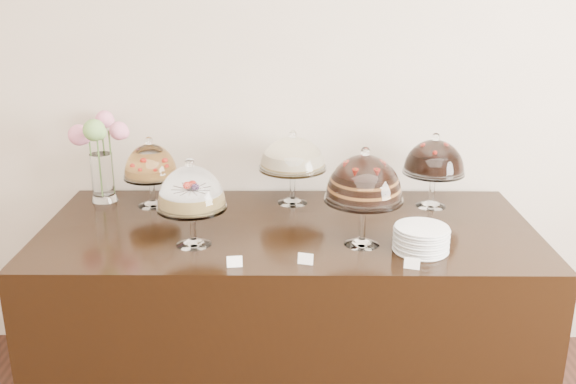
{
  "coord_description": "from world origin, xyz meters",
  "views": [
    {
      "loc": [
        -0.3,
        -0.23,
        1.97
      ],
      "look_at": [
        -0.32,
        2.4,
        1.08
      ],
      "focal_mm": 40.0,
      "sensor_mm": 36.0,
      "label": 1
    }
  ],
  "objects_px": {
    "cake_stand_sugar_sponge": "(191,192)",
    "flower_vase": "(99,151)",
    "plate_stack": "(421,239)",
    "cake_stand_dark_choco": "(434,160)",
    "display_counter": "(288,315)",
    "cake_stand_fruit_tart": "(150,164)",
    "cake_stand_choco_layer": "(364,182)",
    "cake_stand_cheesecake": "(293,156)"
  },
  "relations": [
    {
      "from": "cake_stand_dark_choco",
      "to": "plate_stack",
      "type": "bearing_deg",
      "value": -105.79
    },
    {
      "from": "display_counter",
      "to": "cake_stand_fruit_tart",
      "type": "distance_m",
      "value": 0.98
    },
    {
      "from": "cake_stand_sugar_sponge",
      "to": "plate_stack",
      "type": "relative_size",
      "value": 1.7
    },
    {
      "from": "cake_stand_choco_layer",
      "to": "cake_stand_dark_choco",
      "type": "xyz_separation_m",
      "value": [
        0.39,
        0.48,
        -0.04
      ]
    },
    {
      "from": "cake_stand_cheesecake",
      "to": "cake_stand_fruit_tart",
      "type": "relative_size",
      "value": 1.07
    },
    {
      "from": "cake_stand_dark_choco",
      "to": "cake_stand_cheesecake",
      "type": "bearing_deg",
      "value": 176.51
    },
    {
      "from": "cake_stand_dark_choco",
      "to": "flower_vase",
      "type": "bearing_deg",
      "value": 177.72
    },
    {
      "from": "cake_stand_cheesecake",
      "to": "plate_stack",
      "type": "relative_size",
      "value": 1.66
    },
    {
      "from": "plate_stack",
      "to": "cake_stand_choco_layer",
      "type": "bearing_deg",
      "value": 164.04
    },
    {
      "from": "cake_stand_sugar_sponge",
      "to": "cake_stand_choco_layer",
      "type": "xyz_separation_m",
      "value": [
        0.71,
        0.01,
        0.04
      ]
    },
    {
      "from": "plate_stack",
      "to": "flower_vase",
      "type": "bearing_deg",
      "value": 157.55
    },
    {
      "from": "cake_stand_dark_choco",
      "to": "display_counter",
      "type": "bearing_deg",
      "value": -158.48
    },
    {
      "from": "cake_stand_fruit_tart",
      "to": "plate_stack",
      "type": "relative_size",
      "value": 1.56
    },
    {
      "from": "display_counter",
      "to": "cake_stand_cheesecake",
      "type": "relative_size",
      "value": 5.98
    },
    {
      "from": "display_counter",
      "to": "cake_stand_cheesecake",
      "type": "xyz_separation_m",
      "value": [
        0.02,
        0.32,
        0.69
      ]
    },
    {
      "from": "cake_stand_cheesecake",
      "to": "cake_stand_dark_choco",
      "type": "bearing_deg",
      "value": -3.49
    },
    {
      "from": "cake_stand_fruit_tart",
      "to": "cake_stand_choco_layer",
      "type": "bearing_deg",
      "value": -25.95
    },
    {
      "from": "flower_vase",
      "to": "display_counter",
      "type": "bearing_deg",
      "value": -20.17
    },
    {
      "from": "cake_stand_sugar_sponge",
      "to": "cake_stand_cheesecake",
      "type": "relative_size",
      "value": 1.02
    },
    {
      "from": "flower_vase",
      "to": "cake_stand_choco_layer",
      "type": "bearing_deg",
      "value": -23.62
    },
    {
      "from": "cake_stand_sugar_sponge",
      "to": "cake_stand_cheesecake",
      "type": "height_order",
      "value": "cake_stand_sugar_sponge"
    },
    {
      "from": "cake_stand_sugar_sponge",
      "to": "cake_stand_dark_choco",
      "type": "xyz_separation_m",
      "value": [
        1.09,
        0.48,
        0.0
      ]
    },
    {
      "from": "flower_vase",
      "to": "plate_stack",
      "type": "distance_m",
      "value": 1.6
    },
    {
      "from": "cake_stand_sugar_sponge",
      "to": "plate_stack",
      "type": "distance_m",
      "value": 0.96
    },
    {
      "from": "cake_stand_dark_choco",
      "to": "plate_stack",
      "type": "xyz_separation_m",
      "value": [
        -0.15,
        -0.54,
        -0.18
      ]
    },
    {
      "from": "cake_stand_cheesecake",
      "to": "cake_stand_dark_choco",
      "type": "distance_m",
      "value": 0.68
    },
    {
      "from": "plate_stack",
      "to": "cake_stand_dark_choco",
      "type": "bearing_deg",
      "value": 74.21
    },
    {
      "from": "display_counter",
      "to": "cake_stand_fruit_tart",
      "type": "height_order",
      "value": "cake_stand_fruit_tart"
    },
    {
      "from": "cake_stand_fruit_tart",
      "to": "plate_stack",
      "type": "bearing_deg",
      "value": -24.12
    },
    {
      "from": "display_counter",
      "to": "cake_stand_sugar_sponge",
      "type": "relative_size",
      "value": 5.84
    },
    {
      "from": "cake_stand_choco_layer",
      "to": "cake_stand_fruit_tart",
      "type": "relative_size",
      "value": 1.22
    },
    {
      "from": "cake_stand_fruit_tart",
      "to": "flower_vase",
      "type": "relative_size",
      "value": 0.79
    },
    {
      "from": "plate_stack",
      "to": "cake_stand_cheesecake",
      "type": "bearing_deg",
      "value": 131.94
    },
    {
      "from": "cake_stand_dark_choco",
      "to": "flower_vase",
      "type": "relative_size",
      "value": 0.84
    },
    {
      "from": "cake_stand_dark_choco",
      "to": "cake_stand_fruit_tart",
      "type": "bearing_deg",
      "value": -179.95
    },
    {
      "from": "cake_stand_choco_layer",
      "to": "cake_stand_fruit_tart",
      "type": "height_order",
      "value": "cake_stand_choco_layer"
    },
    {
      "from": "display_counter",
      "to": "cake_stand_choco_layer",
      "type": "relative_size",
      "value": 5.2
    },
    {
      "from": "cake_stand_cheesecake",
      "to": "plate_stack",
      "type": "xyz_separation_m",
      "value": [
        0.52,
        -0.58,
        -0.19
      ]
    },
    {
      "from": "flower_vase",
      "to": "cake_stand_fruit_tart",
      "type": "bearing_deg",
      "value": -14.17
    },
    {
      "from": "cake_stand_sugar_sponge",
      "to": "flower_vase",
      "type": "distance_m",
      "value": 0.76
    },
    {
      "from": "cake_stand_fruit_tart",
      "to": "flower_vase",
      "type": "distance_m",
      "value": 0.27
    },
    {
      "from": "flower_vase",
      "to": "plate_stack",
      "type": "height_order",
      "value": "flower_vase"
    }
  ]
}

